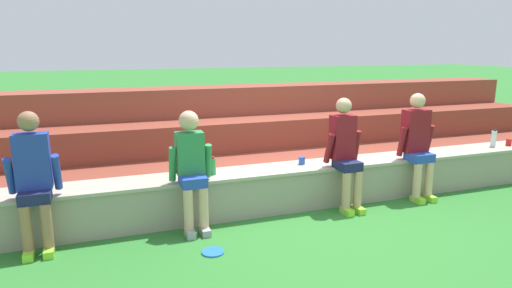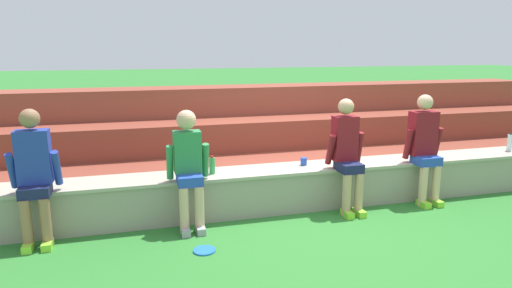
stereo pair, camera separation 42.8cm
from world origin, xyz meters
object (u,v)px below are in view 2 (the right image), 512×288
Objects in this scene: water_bottle_mid_right at (212,165)px; person_left_of_center at (189,165)px; person_right_of_center at (425,145)px; water_bottle_mid_left at (510,142)px; plastic_cup_left_end at (304,161)px; person_center at (347,152)px; frisbee at (204,250)px; person_far_left at (34,173)px.

person_left_of_center is at bearing -139.23° from water_bottle_mid_right.
person_right_of_center reaches higher than water_bottle_mid_left.
water_bottle_mid_right is 1.26m from plastic_cup_left_end.
person_right_of_center is at bearing 1.19° from person_center.
person_left_of_center is 13.74× the size of plastic_cup_left_end.
frisbee is at bearing -85.87° from person_left_of_center.
person_far_left reaches higher than person_center.
water_bottle_mid_left is (6.60, 0.30, -0.11)m from person_far_left.
person_left_of_center is 2.05m from person_center.
person_center is at bearing -0.05° from person_far_left.
person_left_of_center is 0.94× the size of person_right_of_center.
person_right_of_center reaches higher than frisbee.
person_far_left is 1.05× the size of person_left_of_center.
person_far_left is at bearing 157.01° from frisbee.
water_bottle_mid_left reaches higher than plastic_cup_left_end.
water_bottle_mid_left is (1.73, 0.28, -0.12)m from person_right_of_center.
person_left_of_center is 5.07× the size of water_bottle_mid_left.
water_bottle_mid_right is (0.33, 0.28, -0.10)m from person_left_of_center.
frisbee is at bearing -22.99° from person_far_left.
water_bottle_mid_left is at bearing 0.29° from water_bottle_mid_right.
water_bottle_mid_left is 1.17× the size of frisbee.
water_bottle_mid_right is 0.96× the size of frisbee.
person_right_of_center is 2.91m from water_bottle_mid_right.
water_bottle_mid_left reaches higher than frisbee.
water_bottle_mid_left is at bearing 9.09° from person_right_of_center.
person_center is at bearing -37.70° from plastic_cup_left_end.
person_center is (3.70, -0.00, -0.01)m from person_far_left.
plastic_cup_left_end is at bearing 6.15° from person_far_left.
plastic_cup_left_end is (-3.36, 0.05, -0.08)m from water_bottle_mid_left.
person_right_of_center is 6.51× the size of water_bottle_mid_right.
water_bottle_mid_right is (-4.62, -0.02, -0.02)m from water_bottle_mid_left.
person_far_left reaches higher than water_bottle_mid_left.
frisbee is (1.70, -0.72, -0.79)m from person_far_left.
person_far_left is 3.27m from plastic_cup_left_end.
water_bottle_mid_right is 2.24× the size of plastic_cup_left_end.
water_bottle_mid_right is (-2.90, 0.25, -0.14)m from person_right_of_center.
person_left_of_center is 3.22m from person_right_of_center.
person_left_of_center is at bearing 94.13° from frisbee.
person_far_left reaches higher than frisbee.
person_left_of_center is at bearing -167.28° from plastic_cup_left_end.
water_bottle_mid_left is at bearing -0.89° from plastic_cup_left_end.
person_left_of_center is 0.95× the size of person_center.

